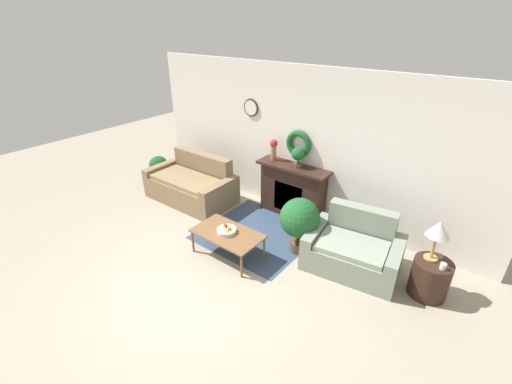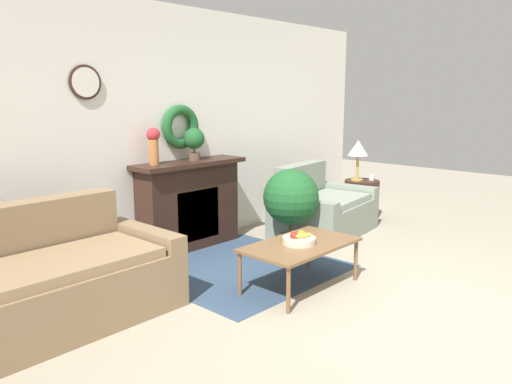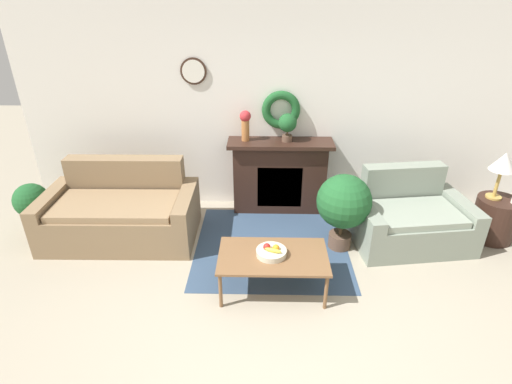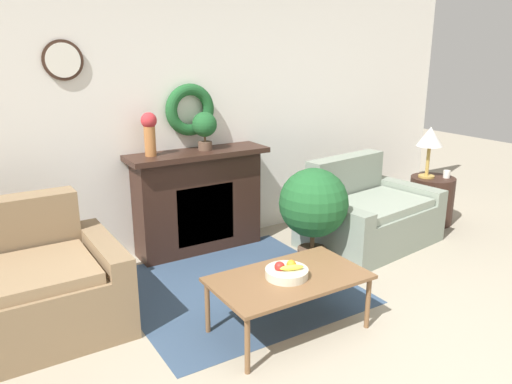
# 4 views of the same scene
# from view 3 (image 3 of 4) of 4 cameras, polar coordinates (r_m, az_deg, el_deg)

# --- Properties ---
(ground_plane) EXTENTS (16.00, 16.00, 0.00)m
(ground_plane) POSITION_cam_3_polar(r_m,az_deg,el_deg) (3.61, 4.51, -22.96)
(ground_plane) COLOR #9E937F
(floor_rug) EXTENTS (1.80, 1.73, 0.01)m
(floor_rug) POSITION_cam_3_polar(r_m,az_deg,el_deg) (4.85, 2.21, -7.65)
(floor_rug) COLOR #334760
(floor_rug) RESTS_ON ground_plane
(wall_back) EXTENTS (6.80, 0.17, 2.70)m
(wall_back) POSITION_cam_3_polar(r_m,az_deg,el_deg) (5.32, 3.52, 11.60)
(wall_back) COLOR white
(wall_back) RESTS_ON ground_plane
(fireplace) EXTENTS (1.37, 0.41, 1.00)m
(fireplace) POSITION_cam_3_polar(r_m,az_deg,el_deg) (5.41, 3.37, 2.37)
(fireplace) COLOR #331E16
(fireplace) RESTS_ON ground_plane
(couch_left) EXTENTS (1.80, 1.00, 0.90)m
(couch_left) POSITION_cam_3_polar(r_m,az_deg,el_deg) (5.16, -18.64, -2.79)
(couch_left) COLOR #846B4C
(couch_left) RESTS_ON ground_plane
(loveseat_right) EXTENTS (1.45, 1.08, 0.86)m
(loveseat_right) POSITION_cam_3_polar(r_m,az_deg,el_deg) (5.16, 21.01, -3.55)
(loveseat_right) COLOR gray
(loveseat_right) RESTS_ON ground_plane
(coffee_table) EXTENTS (1.08, 0.63, 0.42)m
(coffee_table) POSITION_cam_3_polar(r_m,az_deg,el_deg) (4.01, 2.45, -9.39)
(coffee_table) COLOR brown
(coffee_table) RESTS_ON ground_plane
(fruit_bowl) EXTENTS (0.30, 0.30, 0.12)m
(fruit_bowl) POSITION_cam_3_polar(r_m,az_deg,el_deg) (3.97, 2.21, -8.52)
(fruit_bowl) COLOR beige
(fruit_bowl) RESTS_ON coffee_table
(side_table_by_loveseat) EXTENTS (0.49, 0.49, 0.53)m
(side_table_by_loveseat) POSITION_cam_3_polar(r_m,az_deg,el_deg) (5.66, 30.90, -3.32)
(side_table_by_loveseat) COLOR #331E16
(side_table_by_loveseat) RESTS_ON ground_plane
(table_lamp) EXTENTS (0.29, 0.29, 0.57)m
(table_lamp) POSITION_cam_3_polar(r_m,az_deg,el_deg) (5.39, 31.86, 3.47)
(table_lamp) COLOR #B28E42
(table_lamp) RESTS_ON side_table_by_loveseat
(vase_on_mantel_left) EXTENTS (0.14, 0.14, 0.39)m
(vase_on_mantel_left) POSITION_cam_3_polar(r_m,az_deg,el_deg) (5.16, -1.53, 9.80)
(vase_on_mantel_left) COLOR #AD6B38
(vase_on_mantel_left) RESTS_ON fireplace
(potted_plant_on_mantel) EXTENTS (0.24, 0.24, 0.36)m
(potted_plant_on_mantel) POSITION_cam_3_polar(r_m,az_deg,el_deg) (5.14, 4.52, 9.62)
(potted_plant_on_mantel) COLOR brown
(potted_plant_on_mantel) RESTS_ON fireplace
(potted_plant_floor_by_couch) EXTENTS (0.42, 0.42, 0.66)m
(potted_plant_floor_by_couch) POSITION_cam_3_polar(r_m,az_deg,el_deg) (5.64, -29.31, -1.56)
(potted_plant_floor_by_couch) COLOR brown
(potted_plant_floor_by_couch) RESTS_ON ground_plane
(potted_plant_floor_by_loveseat) EXTENTS (0.62, 0.62, 0.93)m
(potted_plant_floor_by_loveseat) POSITION_cam_3_polar(r_m,az_deg,el_deg) (4.64, 12.43, -1.60)
(potted_plant_floor_by_loveseat) COLOR brown
(potted_plant_floor_by_loveseat) RESTS_ON ground_plane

